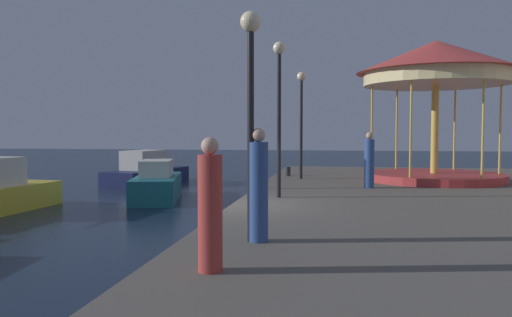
# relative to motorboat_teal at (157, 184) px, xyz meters

# --- Properties ---
(ground_plane) EXTENTS (120.00, 120.00, 0.00)m
(ground_plane) POSITION_rel_motorboat_teal_xyz_m (4.35, -6.00, -0.62)
(ground_plane) COLOR #162338
(motorboat_teal) EXTENTS (2.67, 4.70, 1.60)m
(motorboat_teal) POSITION_rel_motorboat_teal_xyz_m (0.00, 0.00, 0.00)
(motorboat_teal) COLOR #19606B
(motorboat_teal) RESTS_ON ground
(motorboat_navy) EXTENTS (3.04, 5.66, 1.77)m
(motorboat_navy) POSITION_rel_motorboat_teal_xyz_m (-2.67, 5.61, 0.03)
(motorboat_navy) COLOR #19214C
(motorboat_navy) RESTS_ON ground
(carousel) EXTENTS (6.12, 6.12, 5.46)m
(carousel) POSITION_rel_motorboat_teal_xyz_m (10.89, 1.39, 4.26)
(carousel) COLOR #B23333
(carousel) RESTS_ON quay_dock
(lamp_post_near_edge) EXTENTS (0.36, 0.36, 3.99)m
(lamp_post_near_edge) POSITION_rel_motorboat_teal_xyz_m (5.62, -10.42, 2.94)
(lamp_post_near_edge) COLOR black
(lamp_post_near_edge) RESTS_ON quay_dock
(lamp_post_mid_promenade) EXTENTS (0.36, 0.36, 4.52)m
(lamp_post_mid_promenade) POSITION_rel_motorboat_teal_xyz_m (5.44, -4.53, 3.25)
(lamp_post_mid_promenade) COLOR black
(lamp_post_mid_promenade) RESTS_ON quay_dock
(lamp_post_far_end) EXTENTS (0.36, 0.36, 4.35)m
(lamp_post_far_end) POSITION_rel_motorboat_teal_xyz_m (5.67, 1.37, 3.15)
(lamp_post_far_end) COLOR black
(lamp_post_far_end) RESTS_ON quay_dock
(bollard_north) EXTENTS (0.24, 0.24, 0.40)m
(bollard_north) POSITION_rel_motorboat_teal_xyz_m (5.01, 2.61, 0.38)
(bollard_north) COLOR #2D2D33
(bollard_north) RESTS_ON quay_dock
(person_by_the_water) EXTENTS (0.34, 0.34, 1.91)m
(person_by_the_water) POSITION_rel_motorboat_teal_xyz_m (8.21, -1.57, 1.08)
(person_by_the_water) COLOR #2D4C8C
(person_by_the_water) RESTS_ON quay_dock
(person_near_carousel) EXTENTS (0.34, 0.34, 1.99)m
(person_near_carousel) POSITION_rel_motorboat_teal_xyz_m (5.75, -10.39, 1.12)
(person_near_carousel) COLOR #2D4C8C
(person_near_carousel) RESTS_ON quay_dock
(person_far_corner) EXTENTS (0.34, 0.34, 1.85)m
(person_far_corner) POSITION_rel_motorboat_teal_xyz_m (5.38, -12.34, 1.05)
(person_far_corner) COLOR #B23833
(person_far_corner) RESTS_ON quay_dock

